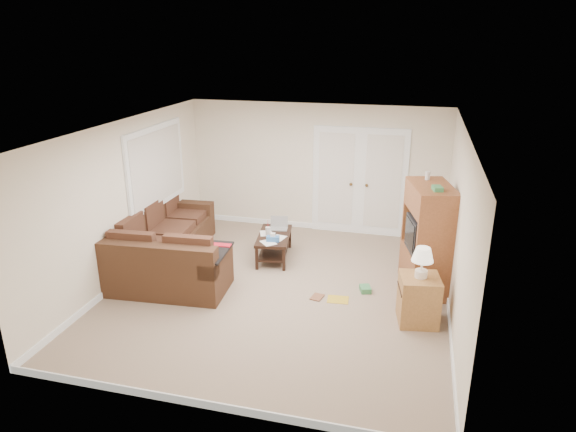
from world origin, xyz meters
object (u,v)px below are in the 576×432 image
(coffee_table, at_px, (274,245))
(tv_armoire, at_px, (427,238))
(side_cabinet, at_px, (419,296))
(sectional_sofa, at_px, (166,250))

(coffee_table, xyz_separation_m, tv_armoire, (2.54, -0.53, 0.60))
(tv_armoire, bearing_deg, side_cabinet, -107.62)
(tv_armoire, relative_size, side_cabinet, 1.62)
(side_cabinet, bearing_deg, coffee_table, 138.13)
(tv_armoire, bearing_deg, sectional_sofa, 171.39)
(sectional_sofa, relative_size, coffee_table, 2.57)
(sectional_sofa, distance_m, tv_armoire, 4.18)
(coffee_table, xyz_separation_m, side_cabinet, (2.47, -1.57, 0.16))
(sectional_sofa, xyz_separation_m, side_cabinet, (4.07, -0.67, 0.05))
(coffee_table, distance_m, side_cabinet, 2.93)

